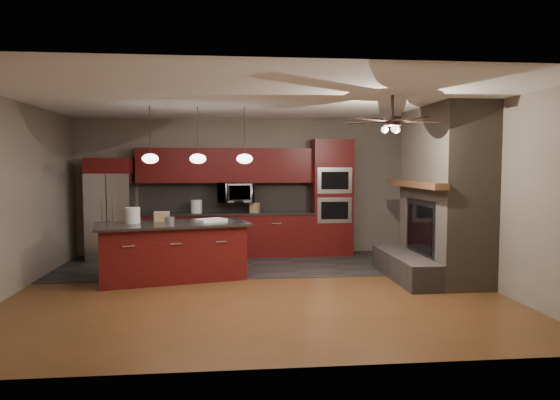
{
  "coord_description": "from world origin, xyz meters",
  "views": [
    {
      "loc": [
        -0.39,
        -7.42,
        1.86
      ],
      "look_at": [
        0.42,
        0.6,
        1.29
      ],
      "focal_mm": 32.0,
      "sensor_mm": 36.0,
      "label": 1
    }
  ],
  "objects": [
    {
      "name": "pendant_center",
      "position": [
        -0.9,
        0.7,
        1.96
      ],
      "size": [
        0.26,
        0.26,
        0.92
      ],
      "color": "black",
      "rests_on": "ceiling"
    },
    {
      "name": "ceiling_fan",
      "position": [
        1.8,
        -0.8,
        2.46
      ],
      "size": [
        1.27,
        1.33,
        0.41
      ],
      "color": "black",
      "rests_on": "ceiling"
    },
    {
      "name": "refrigerator",
      "position": [
        -2.72,
        2.62,
        1.0
      ],
      "size": [
        0.85,
        0.75,
        2.0
      ],
      "color": "silver",
      "rests_on": "ground"
    },
    {
      "name": "back_cabinetry",
      "position": [
        -0.48,
        2.74,
        0.89
      ],
      "size": [
        3.59,
        0.64,
        2.2
      ],
      "color": "#53110F",
      "rests_on": "ground"
    },
    {
      "name": "paint_can",
      "position": [
        -1.36,
        0.68,
        0.97
      ],
      "size": [
        0.21,
        0.21,
        0.11
      ],
      "primitive_type": "cylinder",
      "rotation": [
        0.0,
        0.0,
        0.34
      ],
      "color": "#B9B9BE",
      "rests_on": "kitchen_island"
    },
    {
      "name": "back_wall",
      "position": [
        0.0,
        3.0,
        1.4
      ],
      "size": [
        7.0,
        0.02,
        2.8
      ],
      "primitive_type": "cube",
      "color": "gray",
      "rests_on": "ground"
    },
    {
      "name": "right_wall",
      "position": [
        3.5,
        0.0,
        1.4
      ],
      "size": [
        0.02,
        6.0,
        2.8
      ],
      "primitive_type": "cube",
      "color": "gray",
      "rests_on": "ground"
    },
    {
      "name": "ground",
      "position": [
        0.0,
        0.0,
        0.0
      ],
      "size": [
        7.0,
        7.0,
        0.0
      ],
      "primitive_type": "plane",
      "color": "brown",
      "rests_on": "ground"
    },
    {
      "name": "counter_bucket",
      "position": [
        -1.07,
        2.7,
        1.03
      ],
      "size": [
        0.23,
        0.23,
        0.26
      ],
      "primitive_type": "cylinder",
      "rotation": [
        0.0,
        0.0,
        0.03
      ],
      "color": "silver",
      "rests_on": "back_cabinetry"
    },
    {
      "name": "microwave",
      "position": [
        -0.27,
        2.75,
        1.3
      ],
      "size": [
        0.73,
        0.41,
        0.5
      ],
      "primitive_type": "imported",
      "color": "silver",
      "rests_on": "back_cabinetry"
    },
    {
      "name": "left_wall",
      "position": [
        -3.5,
        0.0,
        1.4
      ],
      "size": [
        0.02,
        6.0,
        2.8
      ],
      "primitive_type": "cube",
      "color": "gray",
      "rests_on": "ground"
    },
    {
      "name": "paint_tray",
      "position": [
        -0.71,
        0.92,
        0.94
      ],
      "size": [
        0.55,
        0.51,
        0.04
      ],
      "primitive_type": "cube",
      "rotation": [
        0.0,
        0.0,
        0.57
      ],
      "color": "white",
      "rests_on": "kitchen_island"
    },
    {
      "name": "slate_tile_patch",
      "position": [
        0.0,
        1.8,
        0.01
      ],
      "size": [
        7.0,
        2.4,
        0.01
      ],
      "primitive_type": "cube",
      "color": "#2B2927",
      "rests_on": "ground"
    },
    {
      "name": "pendant_right",
      "position": [
        -0.15,
        0.7,
        1.96
      ],
      "size": [
        0.26,
        0.26,
        0.92
      ],
      "color": "black",
      "rests_on": "ceiling"
    },
    {
      "name": "kitchen_island",
      "position": [
        -1.33,
        0.76,
        0.46
      ],
      "size": [
        2.59,
        1.62,
        0.92
      ],
      "rotation": [
        0.0,
        0.0,
        0.23
      ],
      "color": "#53110F",
      "rests_on": "ground"
    },
    {
      "name": "oven_tower",
      "position": [
        1.7,
        2.69,
        1.19
      ],
      "size": [
        0.8,
        0.63,
        2.38
      ],
      "color": "#53110F",
      "rests_on": "ground"
    },
    {
      "name": "pendant_left",
      "position": [
        -1.65,
        0.7,
        1.96
      ],
      "size": [
        0.26,
        0.26,
        0.92
      ],
      "color": "black",
      "rests_on": "ceiling"
    },
    {
      "name": "fireplace_column",
      "position": [
        3.04,
        0.4,
        1.3
      ],
      "size": [
        1.3,
        2.1,
        2.8
      ],
      "color": "brown",
      "rests_on": "ground"
    },
    {
      "name": "ceiling",
      "position": [
        0.0,
        0.0,
        2.8
      ],
      "size": [
        7.0,
        6.0,
        0.02
      ],
      "primitive_type": "cube",
      "color": "white",
      "rests_on": "back_wall"
    },
    {
      "name": "white_bucket",
      "position": [
        -1.96,
        0.78,
        1.05
      ],
      "size": [
        0.26,
        0.26,
        0.26
      ],
      "primitive_type": "cylinder",
      "rotation": [
        0.0,
        0.0,
        0.1
      ],
      "color": "silver",
      "rests_on": "kitchen_island"
    },
    {
      "name": "counter_box",
      "position": [
        0.11,
        2.65,
        1.0
      ],
      "size": [
        0.22,
        0.2,
        0.2
      ],
      "primitive_type": "cube",
      "rotation": [
        0.0,
        0.0,
        -0.4
      ],
      "color": "#A07A52",
      "rests_on": "back_cabinetry"
    },
    {
      "name": "cardboard_box",
      "position": [
        -1.52,
        1.02,
        1.0
      ],
      "size": [
        0.27,
        0.2,
        0.16
      ],
      "primitive_type": "cube",
      "rotation": [
        0.0,
        0.0,
        0.08
      ],
      "color": "#98764E",
      "rests_on": "kitchen_island"
    }
  ]
}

